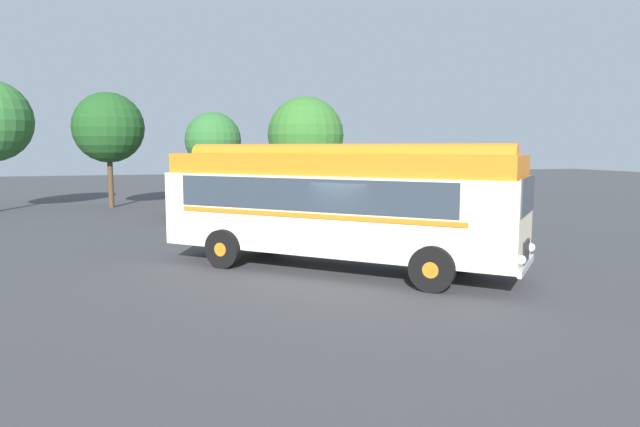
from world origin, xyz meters
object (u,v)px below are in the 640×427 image
at_px(car_near_left, 192,200).
at_px(car_mid_left, 247,200).
at_px(car_mid_right, 303,197).
at_px(vintage_bus, 336,202).

relative_size(car_near_left, car_mid_left, 1.03).
height_order(car_near_left, car_mid_right, same).
bearing_deg(car_mid_left, vintage_bus, -88.49).
relative_size(vintage_bus, car_mid_left, 2.13).
bearing_deg(car_mid_right, vintage_bus, -101.58).
bearing_deg(car_mid_left, car_mid_right, 14.41).
bearing_deg(vintage_bus, car_near_left, 102.13).
height_order(vintage_bus, car_mid_right, vintage_bus).
distance_m(vintage_bus, car_near_left, 13.69).
bearing_deg(vintage_bus, car_mid_right, 78.42).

